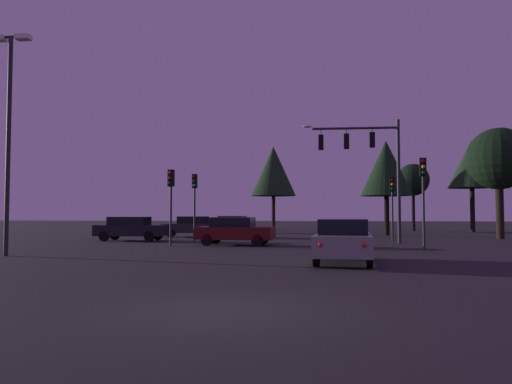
# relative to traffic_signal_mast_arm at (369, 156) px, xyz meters

# --- Properties ---
(ground_plane) EXTENTS (168.00, 168.00, 0.00)m
(ground_plane) POSITION_rel_traffic_signal_mast_arm_xyz_m (-4.60, 4.53, -5.08)
(ground_plane) COLOR black
(ground_plane) RESTS_ON ground
(traffic_signal_mast_arm) EXTENTS (5.63, 0.50, 7.20)m
(traffic_signal_mast_arm) POSITION_rel_traffic_signal_mast_arm_xyz_m (0.00, 0.00, 0.00)
(traffic_signal_mast_arm) COLOR #232326
(traffic_signal_mast_arm) RESTS_ON ground
(traffic_light_corner_left) EXTENTS (0.31, 0.35, 4.44)m
(traffic_light_corner_left) POSITION_rel_traffic_signal_mast_arm_xyz_m (2.16, -4.20, -1.94)
(traffic_light_corner_left) COLOR #232326
(traffic_light_corner_left) RESTS_ON ground
(traffic_light_corner_right) EXTENTS (0.31, 0.35, 4.25)m
(traffic_light_corner_right) POSITION_rel_traffic_signal_mast_arm_xyz_m (-10.77, 1.24, -2.07)
(traffic_light_corner_right) COLOR #232326
(traffic_light_corner_right) RESTS_ON ground
(traffic_light_median) EXTENTS (0.32, 0.36, 4.00)m
(traffic_light_median) POSITION_rel_traffic_signal_mast_arm_xyz_m (1.67, 2.48, -2.23)
(traffic_light_median) COLOR #232326
(traffic_light_median) RESTS_ON ground
(traffic_light_far_side) EXTENTS (0.34, 0.38, 4.06)m
(traffic_light_far_side) POSITION_rel_traffic_signal_mast_arm_xyz_m (-10.72, -3.84, -2.20)
(traffic_light_far_side) COLOR #232326
(traffic_light_far_side) RESTS_ON ground
(car_nearside_lane) EXTENTS (2.17, 4.57, 1.52)m
(car_nearside_lane) POSITION_rel_traffic_signal_mast_arm_xyz_m (-2.07, -11.50, -4.29)
(car_nearside_lane) COLOR gray
(car_nearside_lane) RESTS_ON ground
(car_crossing_left) EXTENTS (4.49, 2.01, 1.52)m
(car_crossing_left) POSITION_rel_traffic_signal_mast_arm_xyz_m (-14.75, 0.68, -4.29)
(car_crossing_left) COLOR black
(car_crossing_left) RESTS_ON ground
(car_crossing_right) EXTENTS (4.32, 2.05, 1.52)m
(car_crossing_right) POSITION_rel_traffic_signal_mast_arm_xyz_m (-7.46, -2.72, -4.29)
(car_crossing_right) COLOR #4C0F0F
(car_crossing_right) RESTS_ON ground
(car_far_lane) EXTENTS (4.63, 2.82, 1.52)m
(car_far_lane) POSITION_rel_traffic_signal_mast_arm_xyz_m (-12.29, 6.14, -4.29)
(car_far_lane) COLOR #232328
(car_far_lane) RESTS_ON ground
(car_parked_lot) EXTENTS (4.45, 2.53, 1.52)m
(car_parked_lot) POSITION_rel_traffic_signal_mast_arm_xyz_m (-10.83, 14.48, -4.29)
(car_parked_lot) COLOR black
(car_parked_lot) RESTS_ON ground
(parking_lot_lamp_post) EXTENTS (1.70, 0.36, 9.05)m
(parking_lot_lamp_post) POSITION_rel_traffic_signal_mast_arm_xyz_m (-15.47, -10.49, 0.55)
(parking_lot_lamp_post) COLOR #232326
(parking_lot_lamp_post) RESTS_ON ground
(tree_behind_sign) EXTENTS (3.30, 3.30, 6.86)m
(tree_behind_sign) POSITION_rel_traffic_signal_mast_arm_xyz_m (6.70, 22.21, 0.09)
(tree_behind_sign) COLOR black
(tree_behind_sign) RESTS_ON ground
(tree_left_far) EXTENTS (4.69, 4.69, 8.82)m
(tree_left_far) POSITION_rel_traffic_signal_mast_arm_xyz_m (-7.63, 21.39, 1.11)
(tree_left_far) COLOR black
(tree_left_far) RESTS_ON ground
(tree_center_horizon) EXTENTS (4.11, 4.11, 7.63)m
(tree_center_horizon) POSITION_rel_traffic_signal_mast_arm_xyz_m (2.48, 10.92, 0.29)
(tree_center_horizon) COLOR black
(tree_center_horizon) RESTS_ON ground
(tree_right_cluster) EXTENTS (4.36, 4.36, 8.62)m
(tree_right_cluster) POSITION_rel_traffic_signal_mast_arm_xyz_m (11.38, 18.63, 1.27)
(tree_right_cluster) COLOR black
(tree_right_cluster) RESTS_ON ground
(tree_lot_edge) EXTENTS (4.27, 4.27, 7.64)m
(tree_lot_edge) POSITION_rel_traffic_signal_mast_arm_xyz_m (9.39, 6.26, 0.38)
(tree_lot_edge) COLOR black
(tree_lot_edge) RESTS_ON ground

